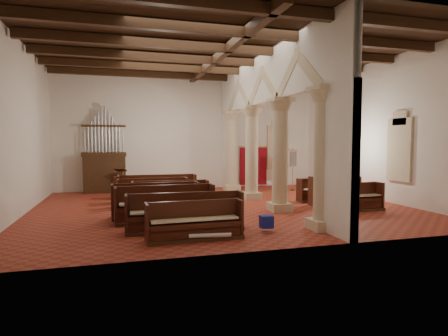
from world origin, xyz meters
TOP-DOWN VIEW (x-y plane):
  - floor at (0.00, 0.00)m, footprint 14.00×14.00m
  - ceiling at (0.00, 0.00)m, footprint 14.00×14.00m
  - wall_back at (0.00, 6.00)m, footprint 14.00×0.02m
  - wall_front at (0.00, -6.00)m, footprint 14.00×0.02m
  - wall_left at (-7.00, 0.00)m, footprint 0.02×12.00m
  - wall_right at (7.00, 0.00)m, footprint 0.02×12.00m
  - ceiling_beams at (0.00, 0.00)m, footprint 13.80×11.80m
  - arcade at (1.80, 0.00)m, footprint 0.90×11.90m
  - window_right_a at (6.98, -1.50)m, footprint 0.03×1.00m
  - window_right_b at (6.98, 2.50)m, footprint 0.03×1.00m
  - window_back at (5.00, 5.98)m, footprint 1.00×0.03m
  - pipe_organ at (-4.50, 5.50)m, footprint 2.10×0.85m
  - lectern at (-3.73, 4.66)m, footprint 0.63×0.66m
  - dossal_curtain at (3.50, 5.92)m, footprint 1.80×0.07m
  - processional_banner at (4.83, 3.63)m, footprint 0.47×0.60m
  - hymnal_box_a at (0.16, -4.27)m, footprint 0.36×0.29m
  - hymnal_box_b at (-0.56, -2.89)m, footprint 0.34×0.28m
  - hymnal_box_c at (-0.89, -1.29)m, footprint 0.29×0.24m
  - tube_heater_a at (-1.62, -4.91)m, footprint 1.08×0.25m
  - tube_heater_b at (-1.89, -2.71)m, footprint 1.15×0.30m
  - nave_pew_0 at (-1.95, -4.60)m, footprint 2.51×0.74m
  - nave_pew_1 at (-2.02, -3.56)m, footprint 3.32×0.83m
  - nave_pew_2 at (-2.42, -2.18)m, footprint 3.12×0.88m
  - nave_pew_3 at (-2.64, -1.38)m, footprint 2.90×0.87m
  - nave_pew_4 at (-1.99, -0.23)m, footprint 2.81×0.81m
  - nave_pew_5 at (-2.53, 0.89)m, footprint 2.77×0.90m
  - nave_pew_6 at (-2.27, 1.80)m, footprint 3.23×0.81m
  - nave_pew_7 at (-2.53, 3.06)m, footprint 3.06×0.86m
  - aisle_pew_0 at (4.64, -2.16)m, footprint 1.89×0.74m
  - aisle_pew_1 at (4.40, -0.96)m, footprint 1.99×0.88m
  - aisle_pew_2 at (4.32, 0.11)m, footprint 1.85×0.65m

SIDE VIEW (x-z plane):
  - floor at x=0.00m, z-range 0.00..0.00m
  - tube_heater_a at x=-1.62m, z-range 0.11..0.21m
  - tube_heater_b at x=-1.89m, z-range 0.10..0.22m
  - hymnal_box_c at x=-0.89m, z-range 0.10..0.39m
  - hymnal_box_b at x=-0.56m, z-range 0.10..0.43m
  - hymnal_box_a at x=0.16m, z-range 0.10..0.45m
  - aisle_pew_2 at x=4.32m, z-range -0.16..0.81m
  - nave_pew_7 at x=-2.53m, z-range -0.17..0.83m
  - nave_pew_0 at x=-1.95m, z-range -0.17..0.83m
  - aisle_pew_0 at x=4.64m, z-range -0.17..0.85m
  - nave_pew_1 at x=-2.02m, z-range -0.18..0.89m
  - nave_pew_4 at x=-1.99m, z-range -0.18..0.90m
  - nave_pew_5 at x=-2.53m, z-range -0.18..0.90m
  - nave_pew_6 at x=-2.27m, z-range -0.19..0.94m
  - nave_pew_2 at x=-2.42m, z-range -0.19..0.95m
  - nave_pew_3 at x=-2.64m, z-range -0.19..0.95m
  - aisle_pew_1 at x=4.40m, z-range -0.18..0.96m
  - lectern at x=-3.73m, z-range -0.11..1.18m
  - processional_banner at x=4.83m, z-range -0.32..1.86m
  - dossal_curtain at x=3.50m, z-range 0.08..2.25m
  - pipe_organ at x=-4.50m, z-range -0.83..3.57m
  - window_right_a at x=6.98m, z-range 1.10..3.30m
  - window_right_b at x=6.98m, z-range 1.10..3.30m
  - window_back at x=5.00m, z-range 1.10..3.30m
  - wall_back at x=0.00m, z-range 0.00..6.00m
  - wall_front at x=0.00m, z-range 0.00..6.00m
  - wall_left at x=-7.00m, z-range 0.00..6.00m
  - wall_right at x=7.00m, z-range 0.00..6.00m
  - arcade at x=1.80m, z-range 0.56..6.56m
  - ceiling_beams at x=0.00m, z-range 5.67..5.97m
  - ceiling at x=0.00m, z-range 6.00..6.00m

